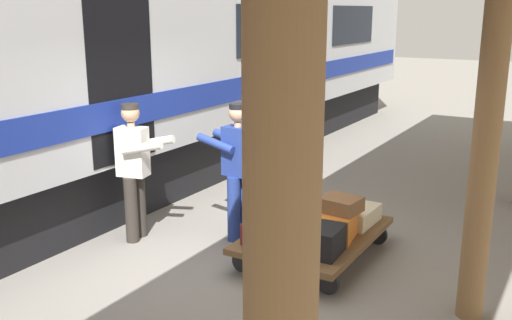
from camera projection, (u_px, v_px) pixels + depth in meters
name	position (u px, v px, depth m)	size (l,w,h in m)	color
ground_plane	(272.00, 266.00, 6.49)	(60.00, 60.00, 0.00)	gray
train_car	(37.00, 65.00, 7.74)	(3.02, 21.62, 4.00)	#B7BABF
luggage_cart	(314.00, 235.00, 6.67)	(1.26, 1.88, 0.31)	brown
suitcase_cream_canvas	(355.00, 215.00, 6.93)	(0.46, 0.61, 0.20)	beige
suitcase_navy_fabric	(311.00, 208.00, 7.21)	(0.44, 0.62, 0.18)	navy
suitcase_black_hardshell	(318.00, 240.00, 6.05)	(0.46, 0.45, 0.29)	black
suitcase_orange_carryall	(338.00, 224.00, 6.48)	(0.38, 0.57, 0.30)	#CC6B23
suitcase_maroon_trunk	(271.00, 232.00, 6.34)	(0.46, 0.51, 0.24)	maroon
suitcase_tan_vintage	(292.00, 216.00, 6.77)	(0.51, 0.55, 0.29)	tan
suitcase_slate_roller	(293.00, 194.00, 6.68)	(0.32, 0.50, 0.24)	#4C515B
suitcase_brown_leather	(341.00, 204.00, 6.43)	(0.41, 0.37, 0.16)	brown
porter_in_overalls	(237.00, 167.00, 7.09)	(0.68, 0.45, 1.70)	navy
porter_by_door	(135.00, 167.00, 7.05)	(0.72, 0.52, 1.70)	#332D28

